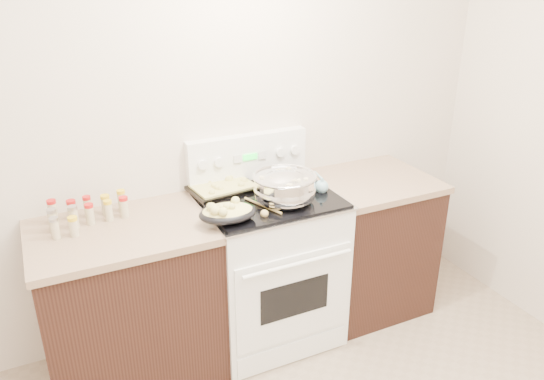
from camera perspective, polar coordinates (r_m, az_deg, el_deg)
room_shell at (r=1.44m, az=11.09°, el=3.74°), size 4.10×3.60×2.75m
counter_left at (r=3.06m, az=-14.99°, el=-11.60°), size 0.93×0.67×0.92m
counter_right at (r=3.58m, az=10.22°, el=-5.56°), size 0.73×0.67×0.92m
kitchen_range at (r=3.24m, az=-0.42°, el=-7.96°), size 0.78×0.73×1.22m
mixing_bowl at (r=2.92m, az=1.36°, el=0.20°), size 0.39×0.39×0.21m
roasting_pan at (r=2.73m, az=-4.85°, el=-2.39°), size 0.33×0.25×0.11m
baking_sheet at (r=3.11m, az=-5.23°, el=0.33°), size 0.41×0.31×0.06m
wooden_spoon at (r=2.82m, az=-0.89°, el=-2.21°), size 0.12×0.27×0.04m
blue_ladle at (r=3.09m, az=5.32°, el=0.50°), size 0.13×0.27×0.10m
spice_jars at (r=2.91m, az=-19.51°, el=-2.32°), size 0.40×0.24×0.13m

